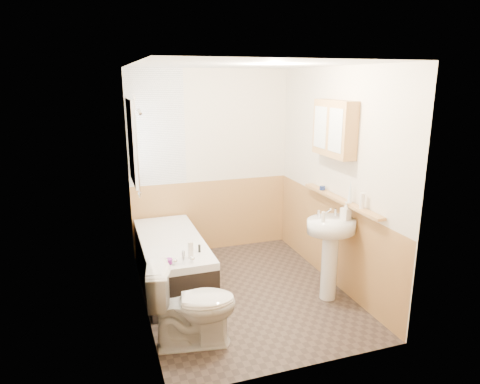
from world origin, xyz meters
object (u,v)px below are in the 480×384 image
toilet (193,305)px  medicine_cabinet (334,129)px  bathtub (172,260)px  sink (330,243)px  pine_shelf (340,200)px

toilet → medicine_cabinet: size_ratio=1.18×
bathtub → sink: bearing=-30.2°
sink → pine_shelf: pine_shelf is taller
toilet → pine_shelf: pine_shelf is taller
bathtub → pine_shelf: bearing=-22.6°
sink → medicine_cabinet: (0.17, 0.34, 1.18)m
medicine_cabinet → bathtub: bearing=161.8°
pine_shelf → sink: bearing=-138.4°
toilet → medicine_cabinet: (1.77, 0.70, 1.45)m
pine_shelf → bathtub: bearing=157.4°
medicine_cabinet → toilet: bearing=-158.5°
bathtub → pine_shelf: 2.07m
sink → medicine_cabinet: medicine_cabinet is taller
bathtub → toilet: size_ratio=2.12×
pine_shelf → medicine_cabinet: (-0.03, 0.16, 0.77)m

